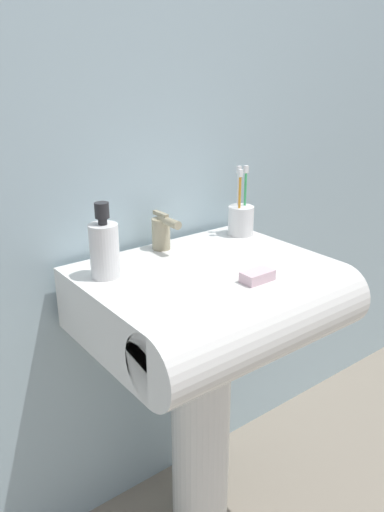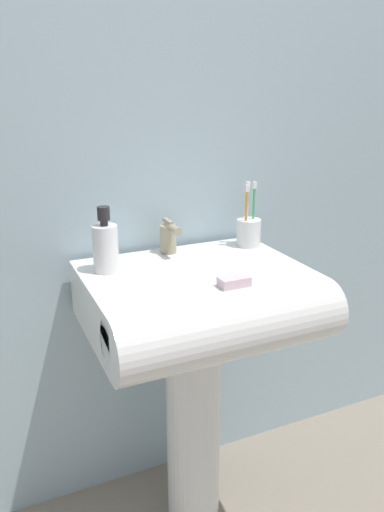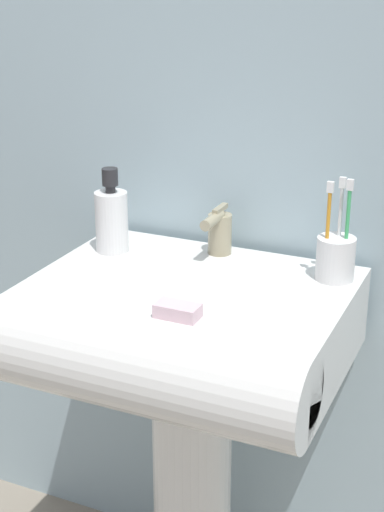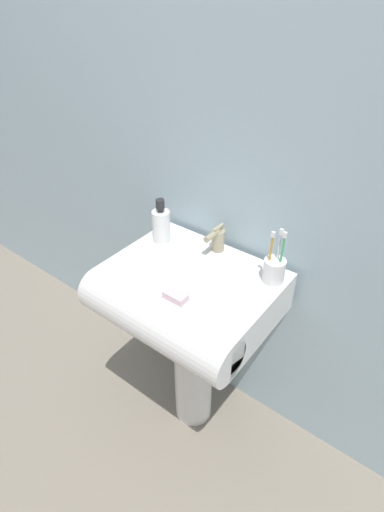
% 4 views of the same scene
% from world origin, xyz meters
% --- Properties ---
extents(wall_back, '(5.00, 0.05, 2.40)m').
position_xyz_m(wall_back, '(0.00, 0.25, 1.20)').
color(wall_back, '#9EB7C1').
rests_on(wall_back, ground).
extents(sink_pedestal, '(0.16, 0.16, 0.66)m').
position_xyz_m(sink_pedestal, '(0.00, 0.00, 0.33)').
color(sink_pedestal, white).
rests_on(sink_pedestal, ground).
extents(sink_basin, '(0.58, 0.48, 0.16)m').
position_xyz_m(sink_basin, '(0.00, -0.06, 0.73)').
color(sink_basin, white).
rests_on(sink_basin, sink_pedestal).
extents(faucet, '(0.05, 0.10, 0.10)m').
position_xyz_m(faucet, '(-0.01, 0.15, 0.86)').
color(faucet, tan).
rests_on(faucet, sink_basin).
extents(toothbrush_cup, '(0.07, 0.07, 0.19)m').
position_xyz_m(toothbrush_cup, '(0.24, 0.12, 0.86)').
color(toothbrush_cup, white).
rests_on(toothbrush_cup, sink_basin).
extents(soap_bottle, '(0.07, 0.07, 0.17)m').
position_xyz_m(soap_bottle, '(-0.21, 0.08, 0.88)').
color(soap_bottle, white).
rests_on(soap_bottle, sink_basin).
extents(bar_soap, '(0.07, 0.04, 0.02)m').
position_xyz_m(bar_soap, '(0.04, -0.15, 0.82)').
color(bar_soap, silver).
rests_on(bar_soap, sink_basin).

